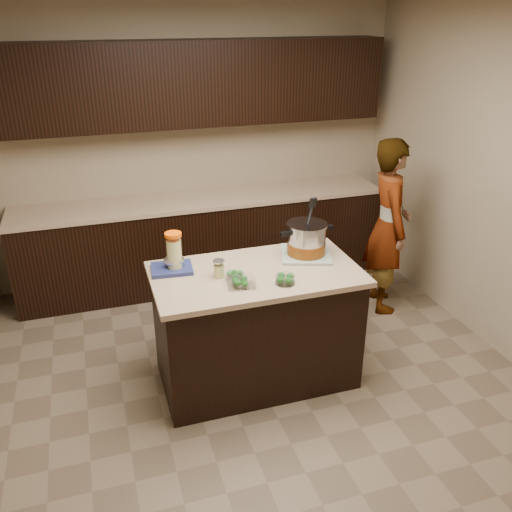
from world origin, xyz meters
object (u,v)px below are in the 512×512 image
Objects in this scene: stock_pot at (306,241)px; person at (388,226)px; island at (256,326)px; lemonade_pitcher at (174,254)px.

stock_pot is 1.19m from person.
island is 3.42× the size of stock_pot.
lemonade_pitcher is 0.18× the size of person.
person is at bearing 24.89° from stock_pot.
stock_pot is 0.27× the size of person.
stock_pot reaches higher than lemonade_pitcher.
person is (1.03, 0.56, -0.22)m from stock_pot.
island is 5.18× the size of lemonade_pitcher.
stock_pot is (0.44, 0.14, 0.57)m from island.
lemonade_pitcher is 2.08m from person.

